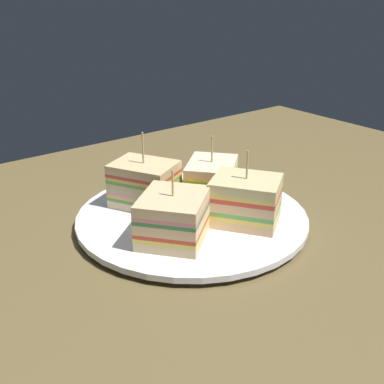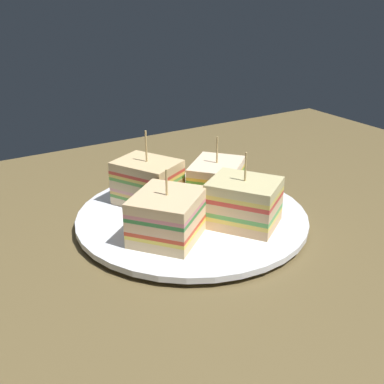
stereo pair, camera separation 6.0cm
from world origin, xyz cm
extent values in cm
cube|color=brown|center=(0.00, 0.00, -0.90)|extent=(112.83, 74.26, 1.80)
cylinder|color=white|center=(0.00, 0.00, 0.30)|extent=(17.98, 17.98, 0.59)
cylinder|color=white|center=(0.00, 0.00, 0.96)|extent=(28.99, 28.99, 0.73)
cube|color=beige|center=(5.91, 3.27, 1.82)|extent=(10.02, 9.84, 0.99)
cube|color=#B2844C|center=(2.99, 0.75, 1.82)|extent=(4.21, 4.82, 0.99)
cube|color=pink|center=(5.91, 3.27, 2.53)|extent=(10.02, 9.84, 0.43)
cube|color=#F8DA4C|center=(5.91, 3.27, 2.96)|extent=(10.02, 9.84, 0.43)
cube|color=beige|center=(5.91, 3.27, 3.67)|extent=(10.02, 9.84, 0.99)
cube|color=#B2844C|center=(2.99, 0.75, 3.67)|extent=(4.21, 4.82, 0.99)
cube|color=#5EAE40|center=(5.91, 3.27, 4.38)|extent=(10.02, 9.84, 0.43)
cube|color=yellow|center=(5.91, 3.27, 4.82)|extent=(10.02, 9.84, 0.43)
cube|color=beige|center=(5.91, 3.27, 5.53)|extent=(10.02, 9.84, 0.99)
cylinder|color=tan|center=(5.91, 3.27, 7.82)|extent=(0.24, 0.24, 3.60)
cube|color=beige|center=(-3.13, 5.99, 1.86)|extent=(8.92, 9.73, 1.08)
cube|color=#9E7242|center=(-1.34, 2.57, 1.86)|extent=(5.31, 2.98, 1.08)
cube|color=#5E9E43|center=(-3.13, 5.99, 2.61)|extent=(8.92, 9.73, 0.42)
cube|color=#F3C05F|center=(-3.13, 5.99, 3.03)|extent=(8.92, 9.73, 0.42)
cube|color=#EDA79A|center=(-3.13, 5.99, 3.46)|extent=(8.92, 9.73, 0.42)
cube|color=beige|center=(-3.13, 5.99, 4.21)|extent=(8.92, 9.73, 1.08)
cube|color=#9E7242|center=(-1.34, 2.57, 4.21)|extent=(5.31, 2.98, 1.08)
cube|color=#63AB4C|center=(-3.13, 5.99, 4.96)|extent=(8.92, 9.73, 0.42)
cube|color=#EECD59|center=(-3.13, 5.99, 5.39)|extent=(8.92, 9.73, 0.42)
cube|color=#D74737|center=(-3.13, 5.99, 5.81)|extent=(8.92, 9.73, 0.42)
cube|color=#DEBD85|center=(-3.13, 5.99, 6.56)|extent=(8.92, 9.73, 1.08)
cylinder|color=tan|center=(-3.13, 5.99, 9.13)|extent=(0.24, 0.24, 4.06)
cube|color=#E6C38B|center=(-5.60, -3.79, 1.90)|extent=(10.50, 10.36, 1.16)
cube|color=#9E7242|center=(-2.59, -1.37, 1.90)|extent=(4.52, 5.52, 1.16)
cube|color=#EBCC4B|center=(-5.60, -3.79, 2.71)|extent=(10.50, 10.36, 0.46)
cube|color=#D34427|center=(-5.60, -3.79, 3.17)|extent=(10.50, 10.36, 0.46)
cube|color=#EABD8B|center=(-5.60, -3.79, 3.98)|extent=(10.50, 10.36, 1.16)
cube|color=#B2844C|center=(-2.59, -1.37, 3.98)|extent=(4.52, 5.52, 1.16)
cube|color=#3A8640|center=(-5.60, -3.79, 4.79)|extent=(10.50, 10.36, 0.46)
cube|color=pink|center=(-5.60, -3.79, 5.25)|extent=(10.50, 10.36, 0.46)
cube|color=#E1BE8C|center=(-5.60, -3.79, 6.06)|extent=(10.50, 10.36, 1.16)
cylinder|color=tan|center=(-5.60, -3.79, 8.15)|extent=(0.24, 0.24, 3.02)
cube|color=#E1B37B|center=(3.79, -5.59, 1.90)|extent=(9.73, 10.11, 1.15)
cube|color=#9E7242|center=(1.61, -2.41, 1.90)|extent=(5.34, 3.81, 1.15)
cube|color=#E8C851|center=(3.79, -5.59, 2.74)|extent=(9.73, 10.11, 0.54)
cube|color=#5EAB51|center=(3.79, -5.59, 3.29)|extent=(9.73, 10.11, 0.54)
cube|color=#DAB886|center=(3.79, -5.59, 4.13)|extent=(9.73, 10.11, 1.15)
cube|color=#B2844C|center=(1.61, -2.41, 4.13)|extent=(5.34, 3.81, 1.15)
cube|color=#D74237|center=(3.79, -5.59, 4.98)|extent=(9.73, 10.11, 0.54)
cube|color=#E0C957|center=(3.79, -5.59, 5.52)|extent=(9.73, 10.11, 0.54)
cube|color=#CFC389|center=(3.79, -5.59, 6.37)|extent=(9.73, 10.11, 1.15)
cylinder|color=tan|center=(3.79, -5.59, 8.69)|extent=(0.24, 0.24, 3.48)
cylinder|color=#D3BE65|center=(-2.23, 1.81, 1.65)|extent=(4.86, 4.89, 1.03)
cylinder|color=#E5BE5F|center=(-0.15, 0.77, 2.10)|extent=(5.88, 5.83, 1.06)
cylinder|color=#E2C780|center=(-2.20, 1.90, 2.64)|extent=(5.23, 5.23, 0.42)
cylinder|color=#D2BC65|center=(-2.41, 1.29, 2.76)|extent=(5.89, 5.91, 0.97)
cube|color=silver|center=(6.91, 20.46, 0.12)|extent=(1.58, 12.78, 0.25)
ellipsoid|color=silver|center=(6.68, 12.80, 0.50)|extent=(2.42, 3.29, 1.00)
camera|label=1|loc=(-33.65, -43.28, 28.14)|focal=45.22mm
camera|label=2|loc=(-28.74, -46.68, 28.14)|focal=45.22mm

